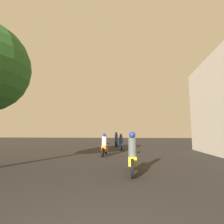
% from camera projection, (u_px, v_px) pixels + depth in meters
% --- Properties ---
extents(motorcycle_yellow, '(0.60, 2.07, 1.56)m').
position_uv_depth(motorcycle_yellow, '(133.00, 157.00, 6.62)').
color(motorcycle_yellow, black).
rests_on(motorcycle_yellow, ground_plane).
extents(motorcycle_orange, '(0.60, 1.83, 1.52)m').
position_uv_depth(motorcycle_orange, '(104.00, 147.00, 11.82)').
color(motorcycle_orange, black).
rests_on(motorcycle_orange, ground_plane).
extents(motorcycle_blue, '(0.60, 2.02, 1.47)m').
position_uv_depth(motorcycle_blue, '(121.00, 144.00, 15.58)').
color(motorcycle_blue, black).
rests_on(motorcycle_blue, ground_plane).
extents(motorcycle_green, '(0.60, 1.99, 1.65)m').
position_uv_depth(motorcycle_green, '(116.00, 141.00, 19.66)').
color(motorcycle_green, black).
rests_on(motorcycle_green, ground_plane).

